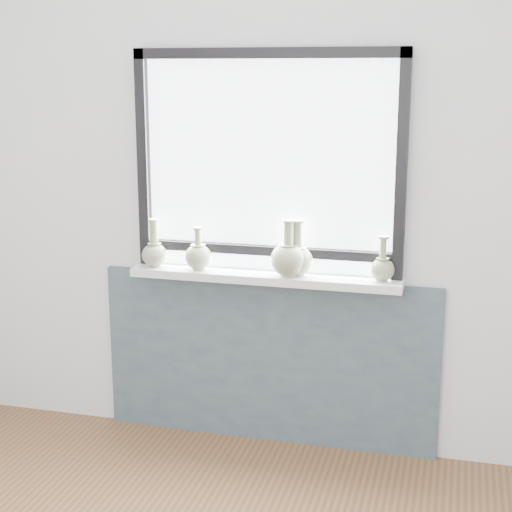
% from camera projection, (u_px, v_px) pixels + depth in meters
% --- Properties ---
extents(back_wall, '(3.60, 0.02, 2.60)m').
position_uv_depth(back_wall, '(270.00, 187.00, 3.76)').
color(back_wall, silver).
rests_on(back_wall, ground).
extents(apron_panel, '(1.70, 0.03, 0.86)m').
position_uv_depth(apron_panel, '(268.00, 360.00, 3.94)').
color(apron_panel, '#4A5D67').
rests_on(apron_panel, ground).
extents(windowsill, '(1.32, 0.18, 0.04)m').
position_uv_depth(windowsill, '(265.00, 277.00, 3.77)').
color(windowsill, silver).
rests_on(windowsill, apron_panel).
extents(window, '(1.30, 0.06, 1.05)m').
position_uv_depth(window, '(268.00, 159.00, 3.70)').
color(window, black).
rests_on(window, windowsill).
extents(vase_a, '(0.13, 0.13, 0.24)m').
position_uv_depth(vase_a, '(154.00, 252.00, 3.87)').
color(vase_a, '#939F7B').
rests_on(vase_a, windowsill).
extents(vase_b, '(0.13, 0.13, 0.21)m').
position_uv_depth(vase_b, '(198.00, 256.00, 3.81)').
color(vase_b, '#939F7B').
rests_on(vase_b, windowsill).
extents(vase_c, '(0.17, 0.17, 0.27)m').
position_uv_depth(vase_c, '(288.00, 258.00, 3.68)').
color(vase_c, '#939F7B').
rests_on(vase_c, windowsill).
extents(vase_d, '(0.15, 0.15, 0.27)m').
position_uv_depth(vase_d, '(297.00, 258.00, 3.70)').
color(vase_d, '#939F7B').
rests_on(vase_d, windowsill).
extents(vase_e, '(0.11, 0.11, 0.21)m').
position_uv_depth(vase_e, '(382.00, 267.00, 3.61)').
color(vase_e, '#939F7B').
rests_on(vase_e, windowsill).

